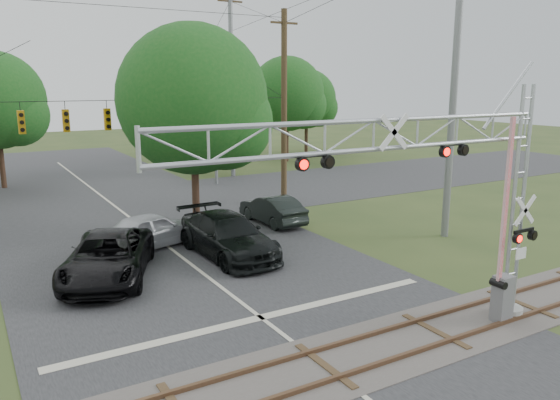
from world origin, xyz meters
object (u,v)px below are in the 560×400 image
sedan_silver (152,230)px  pickup_black (108,257)px  car_dark (228,236)px  streetlight (212,108)px  crossing_gantry (439,186)px  traffic_signal_span (143,114)px

sedan_silver → pickup_black: bearing=122.9°
pickup_black → car_dark: car_dark is taller
sedan_silver → streetlight: 16.18m
crossing_gantry → pickup_black: size_ratio=1.95×
pickup_black → car_dark: bearing=26.8°
crossing_gantry → car_dark: size_ratio=1.97×
traffic_signal_span → sedan_silver: traffic_signal_span is taller
car_dark → streetlight: streetlight is taller
streetlight → traffic_signal_span: bearing=-133.7°
pickup_black → sedan_silver: (2.70, 3.16, -0.06)m
traffic_signal_span → sedan_silver: bearing=-105.0°
traffic_signal_span → car_dark: (0.97, -8.16, -4.79)m
pickup_black → car_dark: 5.09m
pickup_black → car_dark: size_ratio=1.01×
crossing_gantry → traffic_signal_span: traffic_signal_span is taller
streetlight → car_dark: bearing=-111.7°
streetlight → crossing_gantry: bearing=-100.2°
sedan_silver → car_dark: bearing=-156.7°
sedan_silver → streetlight: size_ratio=0.48×
pickup_black → traffic_signal_span: bearing=87.5°
car_dark → streetlight: size_ratio=0.62×
traffic_signal_span → pickup_black: size_ratio=3.12×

